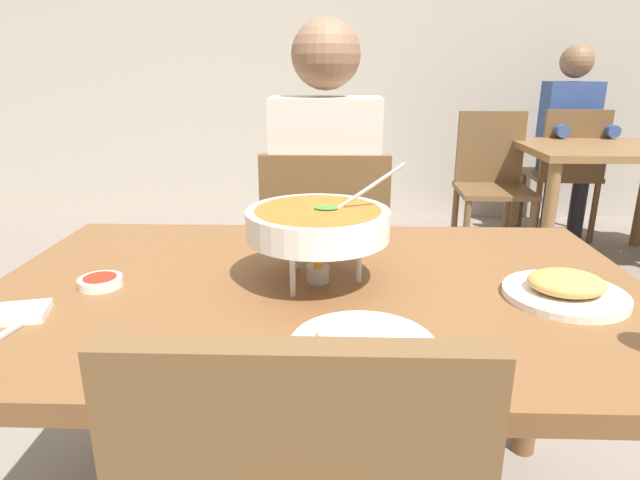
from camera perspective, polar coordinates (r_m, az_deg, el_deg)
The scene contains 14 objects.
cafe_rear_partition at distance 4.34m, azimuth 1.44°, elevation 22.35°, with size 10.00×0.10×3.00m, color #BCB2A3.
dining_table_main at distance 1.19m, azimuth -0.24°, elevation -8.99°, with size 1.39×0.88×0.72m.
chair_diner_main at distance 1.90m, azimuth 0.56°, elevation -2.14°, with size 0.44×0.44×0.90m.
diner_main at distance 1.87m, azimuth 0.61°, elevation 5.03°, with size 0.40×0.45×1.31m.
curry_bowl at distance 1.12m, azimuth -0.36°, elevation 1.70°, with size 0.33×0.30×0.26m.
rice_plate at distance 0.89m, azimuth 4.62°, elevation -10.48°, with size 0.24×0.24×0.06m.
appetizer_plate at distance 1.18m, azimuth 24.62°, elevation -4.73°, with size 0.24×0.24×0.06m.
sauce_dish at distance 1.22m, azimuth -22.29°, elevation -4.10°, with size 0.09×0.09×0.02m.
napkin_folded at distance 1.15m, azimuth -29.84°, elevation -6.79°, with size 0.12×0.08×0.02m, color white.
spoon_utensil at distance 1.10m, azimuth -29.78°, elevation -8.14°, with size 0.01×0.17×0.01m, color silver.
dining_table_far at distance 3.65m, azimuth 28.19°, elevation 6.85°, with size 1.00×0.80×0.72m.
chair_bg_middle at distance 4.09m, azimuth 24.68°, elevation 7.09°, with size 0.46×0.46×0.90m.
chair_bg_right at distance 3.57m, azimuth 17.76°, elevation 6.51°, with size 0.45×0.45×0.90m.
patron_bg_middle at distance 4.16m, azimuth 24.99°, elevation 10.52°, with size 0.40×0.45×1.31m.
Camera 1 is at (0.04, -1.06, 1.16)m, focal length 30.13 mm.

